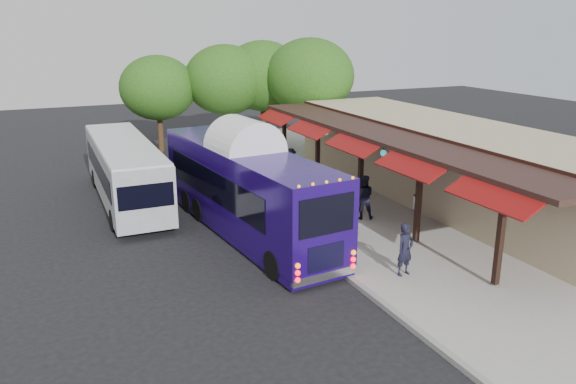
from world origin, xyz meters
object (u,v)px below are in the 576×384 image
ped_b (363,197)px  ped_d (291,163)px  city_bus (125,169)px  coach_bus (246,185)px  ped_a (405,250)px  ped_c (354,215)px  sign_board (416,205)px

ped_b → ped_d: (0.00, 7.18, -0.14)m
city_bus → ped_b: size_ratio=5.74×
coach_bus → city_bus: (-3.65, 6.06, -0.36)m
ped_a → ped_d: size_ratio=1.10×
ped_b → ped_d: ped_b is taller
city_bus → ped_b: 10.90m
coach_bus → city_bus: 7.08m
city_bus → ped_a: 13.89m
city_bus → ped_c: bearing=-48.6°
coach_bus → ped_a: coach_bus is taller
sign_board → ped_b: bearing=150.2°
coach_bus → ped_c: size_ratio=7.47×
coach_bus → ped_c: coach_bus is taller
city_bus → sign_board: (9.99, -8.38, -0.61)m
ped_b → ped_c: bearing=72.9°
coach_bus → city_bus: coach_bus is taller
city_bus → ped_c: (7.21, -8.25, -0.66)m
ped_d → city_bus: bearing=14.3°
ped_b → sign_board: size_ratio=1.53×
coach_bus → ped_b: coach_bus is taller
coach_bus → sign_board: coach_bus is taller
ped_a → sign_board: 4.89m
coach_bus → ped_d: (4.85, 6.42, -1.01)m
coach_bus → sign_board: (6.34, -2.32, -0.97)m
ped_a → coach_bus: bearing=107.6°
ped_b → sign_board: bearing=158.5°
ped_c → ped_b: bearing=-169.5°
city_bus → sign_board: size_ratio=8.76×
coach_bus → city_bus: bearing=115.4°
ped_d → coach_bus: bearing=64.8°
city_bus → ped_c: size_ratio=6.93×
city_bus → ped_d: 8.53m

